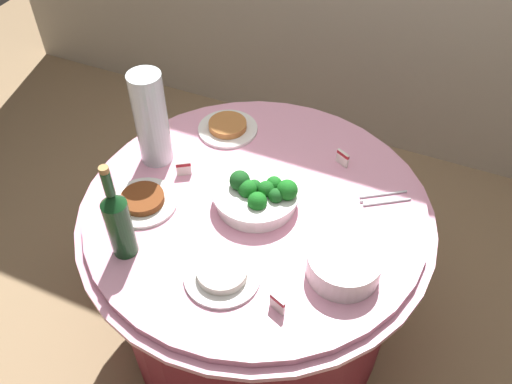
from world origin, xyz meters
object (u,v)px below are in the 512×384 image
serving_tongs (383,199)px  label_placard_mid (343,158)px  decorative_fruit_vase (152,121)px  label_placard_rear (184,168)px  food_plate_peanuts (228,127)px  food_plate_rice (222,274)px  wine_bottle (118,221)px  plate_stack (344,264)px  broccoli_bowl (257,194)px  label_placard_front (277,303)px  food_plate_stir_fry (143,201)px

serving_tongs → label_placard_mid: label_placard_mid is taller
decorative_fruit_vase → serving_tongs: bearing=8.7°
serving_tongs → label_placard_rear: size_ratio=2.87×
decorative_fruit_vase → food_plate_peanuts: decorative_fruit_vase is taller
serving_tongs → food_plate_rice: size_ratio=0.72×
wine_bottle → food_plate_rice: bearing=5.2°
plate_stack → serving_tongs: bearing=84.1°
food_plate_peanuts → food_plate_rice: bearing=-65.5°
broccoli_bowl → label_placard_front: (0.21, -0.34, -0.01)m
label_placard_front → label_placard_mid: bearing=91.2°
wine_bottle → food_plate_peanuts: (0.03, 0.63, -0.11)m
decorative_fruit_vase → label_placard_rear: 0.19m
food_plate_peanuts → label_placard_mid: 0.44m
label_placard_front → label_placard_mid: (-0.01, 0.63, 0.00)m
broccoli_bowl → decorative_fruit_vase: size_ratio=0.82×
food_plate_rice → food_plate_stir_fry: food_plate_rice is taller
food_plate_peanuts → food_plate_stir_fry: bearing=-100.8°
serving_tongs → label_placard_mid: size_ratio=2.87×
serving_tongs → food_plate_stir_fry: 0.77m
decorative_fruit_vase → food_plate_peanuts: bearing=56.0°
broccoli_bowl → plate_stack: (0.33, -0.15, -0.00)m
plate_stack → food_plate_rice: plate_stack is taller
label_placard_mid → label_placard_rear: (-0.47, -0.27, 0.00)m
food_plate_stir_fry → food_plate_peanuts: bearing=79.2°
food_plate_rice → food_plate_stir_fry: (-0.36, 0.15, -0.00)m
wine_bottle → decorative_fruit_vase: decorative_fruit_vase is taller
plate_stack → wine_bottle: (-0.61, -0.18, 0.09)m
serving_tongs → label_placard_mid: bearing=148.0°
decorative_fruit_vase → serving_tongs: 0.80m
plate_stack → label_placard_front: size_ratio=3.82×
label_placard_mid → label_placard_rear: size_ratio=1.00×
food_plate_rice → food_plate_peanuts: food_plate_rice is taller
decorative_fruit_vase → serving_tongs: decorative_fruit_vase is taller
food_plate_peanuts → plate_stack: bearing=-37.6°
plate_stack → label_placard_rear: plate_stack is taller
label_placard_front → label_placard_rear: bearing=143.4°
food_plate_stir_fry → label_placard_rear: size_ratio=4.00×
plate_stack → food_plate_peanuts: (-0.58, 0.45, -0.03)m
decorative_fruit_vase → food_plate_stir_fry: size_ratio=1.55×
wine_bottle → decorative_fruit_vase: bearing=108.0°
wine_bottle → label_placard_front: bearing=-1.0°
serving_tongs → label_placard_front: (-0.16, -0.52, 0.03)m
serving_tongs → broccoli_bowl: bearing=-153.5°
broccoli_bowl → decorative_fruit_vase: bearing=171.2°
wine_bottle → label_placard_mid: bearing=52.6°
serving_tongs → food_plate_peanuts: bearing=169.3°
decorative_fruit_vase → food_plate_peanuts: size_ratio=1.55×
food_plate_rice → label_placard_front: size_ratio=4.00×
label_placard_mid → label_placard_front: bearing=-88.8°
serving_tongs → label_placard_front: bearing=-107.0°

